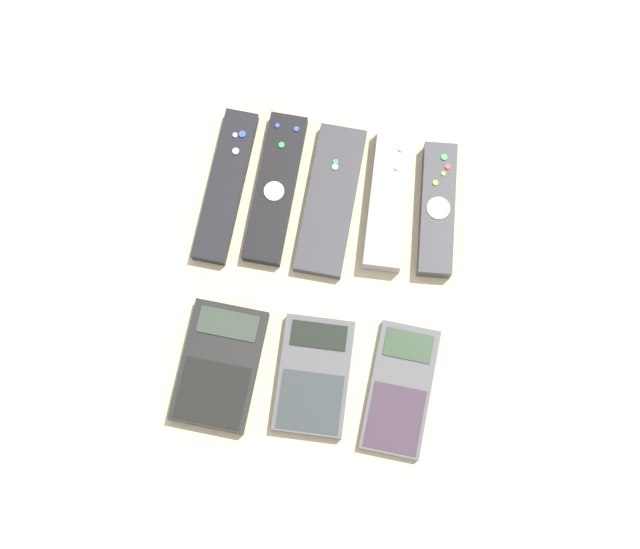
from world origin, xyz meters
TOP-DOWN VIEW (x-y plane):
  - ground_plane at (0.00, 0.00)m, footprint 3.00×3.00m
  - remote_0 at (-0.13, 0.12)m, footprint 0.05×0.20m
  - remote_1 at (-0.07, 0.12)m, footprint 0.05×0.19m
  - remote_2 at (0.00, 0.12)m, footprint 0.07×0.19m
  - remote_3 at (0.07, 0.13)m, footprint 0.05×0.18m
  - remote_4 at (0.13, 0.12)m, footprint 0.05×0.17m
  - calculator_0 at (-0.10, -0.10)m, footprint 0.10×0.15m
  - calculator_1 at (0.01, -0.10)m, footprint 0.08×0.14m
  - calculator_2 at (0.11, -0.10)m, footprint 0.08×0.16m

SIDE VIEW (x-z plane):
  - ground_plane at x=0.00m, z-range 0.00..0.00m
  - calculator_2 at x=0.11m, z-range 0.00..0.01m
  - calculator_1 at x=0.01m, z-range 0.00..0.02m
  - remote_2 at x=0.00m, z-range 0.00..0.02m
  - remote_0 at x=-0.13m, z-range 0.00..0.02m
  - calculator_0 at x=-0.10m, z-range 0.00..0.02m
  - remote_1 at x=-0.07m, z-range 0.00..0.02m
  - remote_4 at x=0.13m, z-range 0.00..0.02m
  - remote_3 at x=0.07m, z-range 0.00..0.03m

